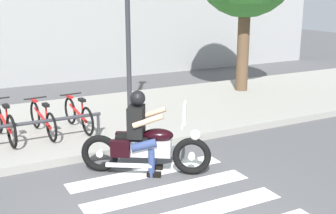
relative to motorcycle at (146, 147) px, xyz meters
name	(u,v)px	position (x,y,z in m)	size (l,w,h in m)	color
sidewalk	(67,125)	(-0.52, 3.17, -0.39)	(24.00, 4.40, 0.15)	gray
crosswalk_stripe_2	(195,213)	(0.01, -1.61, -0.46)	(2.80, 0.40, 0.01)	white
crosswalk_stripe_3	(169,190)	(0.01, -0.81, -0.46)	(2.80, 0.40, 0.01)	white
crosswalk_stripe_4	(147,172)	(0.01, -0.01, -0.46)	(2.80, 0.40, 0.01)	white
motorcycle	(146,147)	(0.00, 0.00, 0.00)	(1.94, 1.31, 1.25)	black
rider	(141,126)	(-0.06, 0.04, 0.37)	(0.77, 0.73, 1.45)	black
bicycle_1	(4,123)	(-1.93, 2.46, 0.04)	(0.48, 1.74, 0.79)	black
bicycle_2	(43,119)	(-1.19, 2.47, 0.02)	(0.48, 1.65, 0.72)	black
bicycle_3	(78,114)	(-0.44, 2.47, 0.02)	(0.48, 1.57, 0.73)	black
bike_rack	(29,125)	(-1.56, 1.91, 0.09)	(2.84, 0.07, 0.49)	#333338
street_lamp	(128,13)	(1.21, 3.57, 2.05)	(0.28, 0.28, 4.13)	#2D2D33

